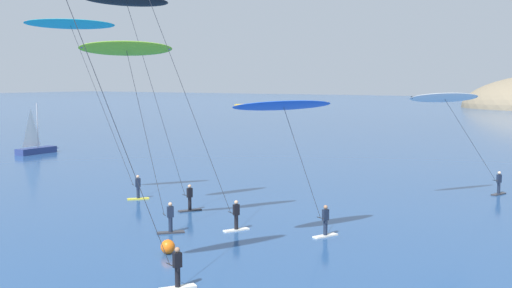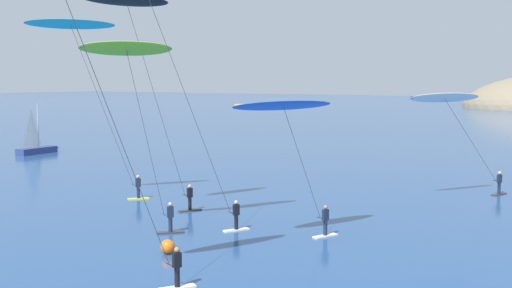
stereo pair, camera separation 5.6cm
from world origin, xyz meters
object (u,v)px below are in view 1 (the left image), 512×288
Objects in this scene: sailboat_near at (38,148)px; kitesurfer_black at (132,19)px; marker_buoy at (168,247)px; kitesurfer_white at (450,105)px; kitesurfer_cyan at (76,38)px; kitesurfer_lime at (131,67)px; kitesurfer_blue at (287,115)px.

sailboat_near is 0.44× the size of kitesurfer_black.
marker_buoy is (39.46, -24.70, -0.29)m from sailboat_near.
kitesurfer_white is 0.66× the size of kitesurfer_cyan.
kitesurfer_black is 1.62× the size of kitesurfer_white.
kitesurfer_cyan is (-6.40, 1.54, -0.80)m from kitesurfer_black.
kitesurfer_black is at bearing 131.42° from kitesurfer_lime.
kitesurfer_blue is at bearing -102.85° from kitesurfer_white.
kitesurfer_black is 14.22m from marker_buoy.
kitesurfer_cyan is at bearing -34.49° from sailboat_near.
kitesurfer_blue is at bearing 21.56° from kitesurfer_lime.
kitesurfer_lime is 1.27× the size of kitesurfer_white.
kitesurfer_white reaches higher than sailboat_near.
sailboat_near is 33.69m from kitesurfer_cyan.
kitesurfer_white is (11.33, 19.23, -2.43)m from kitesurfer_lime.
marker_buoy is (6.66, -5.02, -11.52)m from kitesurfer_black.
kitesurfer_blue reaches higher than sailboat_near.
kitesurfer_lime is 0.78× the size of kitesurfer_black.
kitesurfer_blue is 11.79m from kitesurfer_black.
kitesurfer_black is at bearing 178.40° from kitesurfer_blue.
sailboat_near is 47.58m from kitesurfer_white.
sailboat_near is at bearing 175.44° from kitesurfer_white.
kitesurfer_black reaches higher than kitesurfer_white.
sailboat_near is 8.44× the size of marker_buoy.
kitesurfer_lime is (-7.63, -3.01, 2.41)m from kitesurfer_blue.
kitesurfer_blue is 0.56× the size of kitesurfer_black.
kitesurfer_blue is at bearing -24.73° from sailboat_near.
sailboat_near is 46.55m from marker_buoy.
sailboat_near is 0.72× the size of kitesurfer_white.
sailboat_near is 39.87m from kitesurfer_black.
kitesurfer_white is 23.13m from marker_buoy.
sailboat_near is 48.11m from kitesurfer_blue.
kitesurfer_black reaches higher than sailboat_near.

